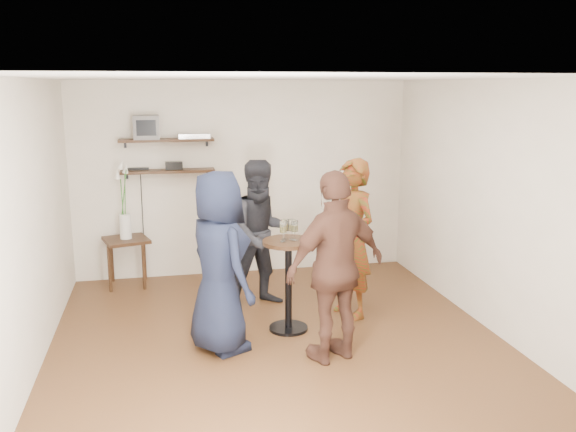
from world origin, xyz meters
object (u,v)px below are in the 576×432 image
at_px(dvd_deck, 194,136).
at_px(drinks_table, 288,273).
at_px(person_dark, 262,234).
at_px(person_navy, 219,262).
at_px(side_table, 127,246).
at_px(person_plaid, 352,239).
at_px(radio, 174,166).
at_px(person_brown, 336,267).
at_px(crt_monitor, 146,127).

relative_size(dvd_deck, drinks_table, 0.41).
relative_size(person_dark, person_navy, 0.97).
bearing_deg(side_table, person_plaid, -32.32).
xyz_separation_m(radio, person_navy, (0.33, -2.37, -0.64)).
bearing_deg(dvd_deck, person_brown, -68.61).
height_order(person_plaid, person_dark, person_plaid).
relative_size(crt_monitor, drinks_table, 0.33).
distance_m(side_table, person_dark, 1.93).
relative_size(drinks_table, person_dark, 0.57).
distance_m(radio, person_dark, 1.68).
xyz_separation_m(crt_monitor, radio, (0.32, 0.00, -0.50)).
height_order(side_table, person_dark, person_dark).
height_order(drinks_table, person_navy, person_navy).
height_order(dvd_deck, person_navy, dvd_deck).
relative_size(dvd_deck, side_table, 0.62).
relative_size(side_table, person_plaid, 0.36).
bearing_deg(radio, person_plaid, -43.39).
bearing_deg(radio, drinks_table, -61.94).
distance_m(crt_monitor, dvd_deck, 0.61).
relative_size(crt_monitor, person_navy, 0.18).
bearing_deg(person_navy, drinks_table, -90.00).
distance_m(side_table, person_navy, 2.42).
bearing_deg(person_plaid, person_navy, -87.86).
xyz_separation_m(drinks_table, person_brown, (0.28, -0.77, 0.27)).
height_order(radio, person_brown, person_brown).
bearing_deg(radio, crt_monitor, 180.00).
distance_m(side_table, person_brown, 3.33).
bearing_deg(person_dark, side_table, 136.95).
bearing_deg(radio, person_dark, -52.27).
xyz_separation_m(side_table, person_plaid, (2.50, -1.58, 0.36)).
xyz_separation_m(dvd_deck, person_navy, (0.06, -2.37, -1.02)).
bearing_deg(dvd_deck, person_plaid, -47.86).
bearing_deg(person_brown, side_table, -72.83).
height_order(side_table, person_brown, person_brown).
bearing_deg(person_navy, person_plaid, -92.14).
bearing_deg(drinks_table, dvd_deck, 111.84).
relative_size(radio, drinks_table, 0.23).
bearing_deg(person_plaid, person_dark, -140.08).
xyz_separation_m(radio, person_plaid, (1.86, -1.75, -0.63)).
xyz_separation_m(dvd_deck, person_brown, (1.10, -2.80, -1.00)).
xyz_separation_m(person_plaid, person_dark, (-0.91, 0.53, -0.03)).
distance_m(person_dark, person_brown, 1.64).
bearing_deg(person_brown, person_navy, -43.09).
xyz_separation_m(person_navy, person_brown, (1.03, -0.44, 0.02)).
distance_m(crt_monitor, side_table, 1.54).
xyz_separation_m(side_table, person_dark, (1.59, -1.05, 0.34)).
height_order(dvd_deck, side_table, dvd_deck).
distance_m(drinks_table, person_navy, 0.86).
height_order(crt_monitor, side_table, crt_monitor).
bearing_deg(person_brown, person_plaid, -135.22).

